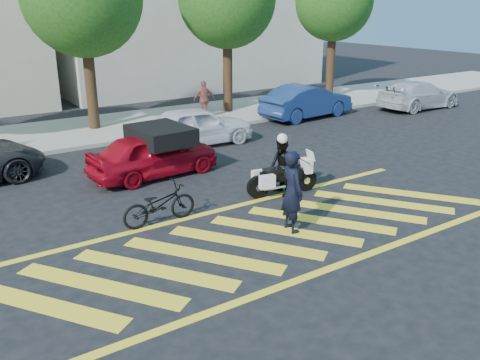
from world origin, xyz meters
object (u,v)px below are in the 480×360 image
police_motorcycle (281,177)px  officer_moto (281,167)px  officer_bike (292,191)px  bicycle (159,204)px  red_convertible (154,154)px  parked_right (307,101)px  parked_mid_right (197,126)px  parked_far_right (419,95)px

police_motorcycle → officer_moto: size_ratio=1.31×
officer_bike → officer_moto: (1.24, 1.98, -0.16)m
bicycle → red_convertible: size_ratio=0.46×
officer_bike → parked_right: 12.46m
parked_right → parked_mid_right: bearing=96.9°
officer_moto → police_motorcycle: bearing=123.1°
officer_bike → red_convertible: size_ratio=0.48×
officer_bike → bicycle: size_ratio=1.04×
police_motorcycle → parked_right: bearing=56.0°
parked_far_right → officer_bike: bearing=118.4°
red_convertible → parked_far_right: 15.65m
officer_moto → parked_right: officer_moto is taller
parked_right → red_convertible: bearing=107.0°
police_motorcycle → parked_mid_right: (0.59, 5.85, 0.22)m
red_convertible → parked_far_right: (15.46, 2.43, 0.00)m
parked_right → bicycle: bearing=118.6°
red_convertible → bicycle: bearing=153.0°
bicycle → parked_mid_right: 7.18m
officer_bike → police_motorcycle: (1.25, 1.98, -0.45)m
red_convertible → parked_mid_right: 3.73m
police_motorcycle → parked_far_right: (13.22, 5.85, 0.18)m
bicycle → police_motorcycle: (3.63, -0.05, 0.02)m
officer_moto → parked_far_right: size_ratio=0.34×
officer_bike → parked_far_right: officer_bike is taller
parked_mid_right → parked_right: (6.52, 1.40, 0.03)m
officer_bike → parked_right: size_ratio=0.42×
officer_moto → parked_far_right: officer_moto is taller
bicycle → parked_right: size_ratio=0.40×
officer_moto → parked_mid_right: (0.61, 5.86, -0.08)m
parked_right → parked_far_right: 6.26m
bicycle → parked_right: (10.74, 7.20, 0.27)m
parked_far_right → parked_mid_right: bearing=90.0°
police_motorcycle → parked_right: parked_right is taller
officer_moto → parked_right: bearing=146.0°
bicycle → red_convertible: (1.39, 3.37, 0.20)m
police_motorcycle → parked_mid_right: 5.89m
officer_bike → police_motorcycle: size_ratio=0.92×
officer_moto → officer_bike: bearing=-21.7°
bicycle → parked_right: parked_right is taller
police_motorcycle → parked_far_right: size_ratio=0.44×
police_motorcycle → parked_far_right: parked_far_right is taller
bicycle → red_convertible: 3.65m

